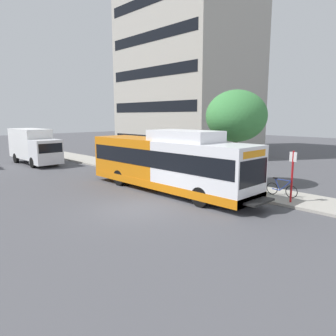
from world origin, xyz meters
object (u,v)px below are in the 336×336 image
object	(u,v)px
bicycle_parked	(282,188)
street_tree_near_stop	(236,116)
transit_bus	(167,163)
box_truck_background	(34,145)
bus_stop_sign_pole	(292,173)

from	to	relation	value
bicycle_parked	street_tree_near_stop	distance (m)	5.38
transit_bus	street_tree_near_stop	distance (m)	5.29
transit_bus	street_tree_near_stop	size ratio (longest dim) A/B	2.08
box_truck_background	street_tree_near_stop	bearing A→B (deg)	-73.20
street_tree_near_stop	box_truck_background	world-z (taller)	street_tree_near_stop
street_tree_near_stop	bicycle_parked	bearing A→B (deg)	-103.67
bicycle_parked	street_tree_near_stop	bearing A→B (deg)	76.33
bicycle_parked	box_truck_background	size ratio (longest dim) A/B	0.25
bus_stop_sign_pole	street_tree_near_stop	distance (m)	5.57
transit_bus	box_truck_background	bearing A→B (deg)	94.95
bus_stop_sign_pole	bicycle_parked	bearing A→B (deg)	47.15
transit_bus	street_tree_near_stop	bearing A→B (deg)	-25.00
bicycle_parked	box_truck_background	distance (m)	22.49
bus_stop_sign_pole	bicycle_parked	size ratio (longest dim) A/B	1.48
street_tree_near_stop	box_truck_background	bearing A→B (deg)	106.80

